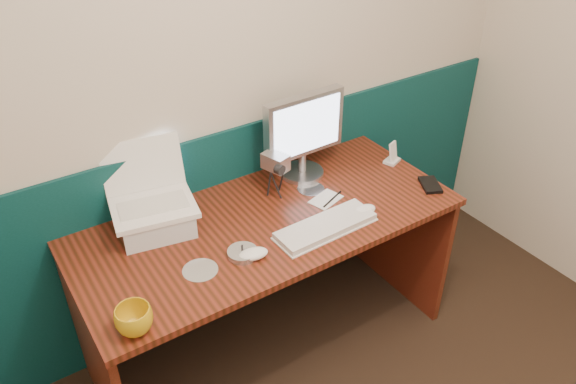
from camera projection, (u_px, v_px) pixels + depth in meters
back_wall at (191, 82)px, 2.24m from camera, size 3.50×0.04×2.50m
wainscot at (207, 232)px, 2.65m from camera, size 3.48×0.02×1.00m
desk at (270, 286)px, 2.52m from camera, size 1.60×0.70×0.75m
laptop_riser at (156, 220)px, 2.23m from camera, size 0.32×0.28×0.10m
laptop at (149, 181)px, 2.13m from camera, size 0.36×0.30×0.27m
monitor at (303, 136)px, 2.50m from camera, size 0.40×0.12×0.39m
keyboard at (326, 227)px, 2.25m from camera, size 0.43×0.15×0.02m
mouse_right at (364, 210)px, 2.34m from camera, size 0.11×0.07×0.04m
mouse_left at (253, 254)px, 2.10m from camera, size 0.13×0.09×0.04m
mug at (134, 320)px, 1.79m from camera, size 0.16×0.16×0.10m
camcorder at (276, 177)px, 2.41m from camera, size 0.12×0.14×0.19m
cd_spindle at (242, 253)px, 2.12m from camera, size 0.12×0.12×0.02m
cd_loose_a at (200, 270)px, 2.05m from camera, size 0.13×0.13×0.00m
cd_loose_b at (311, 189)px, 2.50m from camera, size 0.12×0.12×0.00m
pen at (332, 199)px, 2.43m from camera, size 0.14×0.06×0.01m
papers at (326, 199)px, 2.43m from camera, size 0.16×0.13×0.00m
dock at (392, 161)px, 2.69m from camera, size 0.09×0.08×0.01m
music_player at (393, 151)px, 2.66m from camera, size 0.06×0.04×0.09m
pda at (430, 185)px, 2.52m from camera, size 0.13×0.15×0.02m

